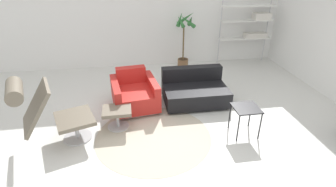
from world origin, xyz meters
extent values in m
plane|color=silver|center=(0.00, 0.00, 0.00)|extent=(12.00, 12.00, 0.00)
cube|color=white|center=(0.00, 3.23, 1.40)|extent=(12.00, 0.06, 2.80)
cylinder|color=#BCB29E|center=(-0.17, -0.08, 0.00)|extent=(1.85, 1.85, 0.01)
cylinder|color=#BCBCC1|center=(-1.36, 0.08, 0.01)|extent=(0.56, 0.56, 0.02)
cylinder|color=#BCBCC1|center=(-1.36, 0.08, 0.17)|extent=(0.06, 0.06, 0.30)
cube|color=#6B6051|center=(-1.36, 0.08, 0.36)|extent=(0.71, 0.75, 0.06)
cube|color=#6B6051|center=(-1.81, -0.08, 0.69)|extent=(0.61, 0.72, 0.63)
cylinder|color=#6B6051|center=(-1.99, -0.14, 0.99)|extent=(0.38, 0.59, 0.21)
cylinder|color=#BCBCC1|center=(-0.73, 0.29, 0.01)|extent=(0.36, 0.36, 0.02)
cylinder|color=#BCBCC1|center=(-0.73, 0.29, 0.15)|extent=(0.05, 0.05, 0.27)
cube|color=#6B6051|center=(-0.73, 0.29, 0.32)|extent=(0.47, 0.40, 0.06)
cube|color=silver|center=(-0.41, 0.92, 0.03)|extent=(0.75, 0.82, 0.06)
cube|color=red|center=(-0.41, 0.92, 0.22)|extent=(0.67, 0.97, 0.32)
cube|color=red|center=(-0.45, 1.28, 0.53)|extent=(0.58, 0.25, 0.31)
cube|color=red|center=(-0.07, 0.96, 0.30)|extent=(0.23, 0.91, 0.49)
cube|color=red|center=(-0.75, 0.88, 0.30)|extent=(0.23, 0.91, 0.49)
cube|color=black|center=(0.76, 0.92, 0.03)|extent=(1.09, 0.74, 0.05)
cube|color=black|center=(0.76, 0.92, 0.20)|extent=(1.22, 0.87, 0.30)
cube|color=black|center=(0.76, 1.25, 0.49)|extent=(1.21, 0.21, 0.28)
cube|color=black|center=(1.28, -0.21, 0.47)|extent=(0.40, 0.40, 0.02)
cylinder|color=black|center=(1.10, -0.39, 0.23)|extent=(0.02, 0.02, 0.46)
cylinder|color=black|center=(1.46, -0.39, 0.23)|extent=(0.02, 0.02, 0.46)
cylinder|color=black|center=(1.10, -0.03, 0.23)|extent=(0.02, 0.02, 0.46)
cylinder|color=black|center=(1.46, -0.03, 0.23)|extent=(0.02, 0.02, 0.46)
cylinder|color=brown|center=(0.91, 2.78, 0.13)|extent=(0.27, 0.27, 0.25)
cylinder|color=#382819|center=(0.91, 2.78, 0.24)|extent=(0.25, 0.25, 0.02)
cylinder|color=brown|center=(0.91, 2.78, 0.68)|extent=(0.04, 0.04, 0.85)
cone|color=#2D6B33|center=(1.07, 2.77, 1.23)|extent=(0.12, 0.39, 0.33)
cone|color=#2D6B33|center=(0.99, 2.95, 1.25)|extent=(0.45, 0.28, 0.37)
cone|color=#2D6B33|center=(0.82, 2.84, 1.25)|extent=(0.26, 0.30, 0.35)
cone|color=#2D6B33|center=(0.82, 2.72, 1.22)|extent=(0.23, 0.29, 0.29)
cone|color=#2D6B33|center=(0.96, 2.60, 1.25)|extent=(0.44, 0.22, 0.36)
cylinder|color=#BCBCC1|center=(1.94, 3.03, 0.88)|extent=(0.03, 0.03, 1.77)
cylinder|color=#BCBCC1|center=(3.24, 3.03, 0.88)|extent=(0.03, 0.03, 1.77)
cube|color=white|center=(2.59, 2.91, 0.70)|extent=(1.36, 0.28, 0.02)
cube|color=white|center=(2.59, 2.91, 1.15)|extent=(1.36, 0.28, 0.02)
cube|color=white|center=(2.59, 2.91, 1.51)|extent=(1.36, 0.28, 0.02)
cube|color=beige|center=(2.87, 2.90, 0.77)|extent=(0.58, 0.24, 0.12)
cube|color=silver|center=(2.97, 2.90, 1.25)|extent=(0.43, 0.24, 0.17)
camera|label=1|loc=(-0.47, -3.50, 2.52)|focal=28.00mm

